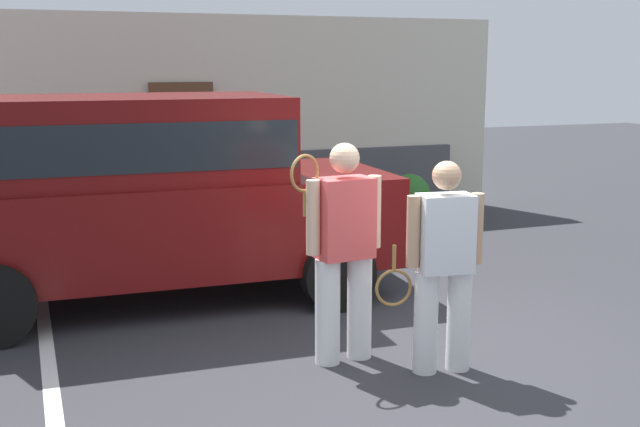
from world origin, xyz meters
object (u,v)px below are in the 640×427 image
at_px(tennis_player_man, 343,249).
at_px(potted_plant_by_porch, 410,198).
at_px(tennis_player_woman, 443,265).
at_px(parked_suv, 149,188).

distance_m(tennis_player_man, potted_plant_by_porch, 5.40).
relative_size(tennis_player_woman, potted_plant_by_porch, 2.11).
relative_size(tennis_player_man, tennis_player_woman, 1.07).
distance_m(tennis_player_man, tennis_player_woman, 0.79).
bearing_deg(tennis_player_woman, parked_suv, -48.72).
bearing_deg(parked_suv, potted_plant_by_porch, 30.84).
bearing_deg(tennis_player_man, parked_suv, -68.65).
distance_m(parked_suv, tennis_player_man, 2.54).
bearing_deg(tennis_player_man, tennis_player_woman, 136.67).
bearing_deg(parked_suv, tennis_player_man, -60.73).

